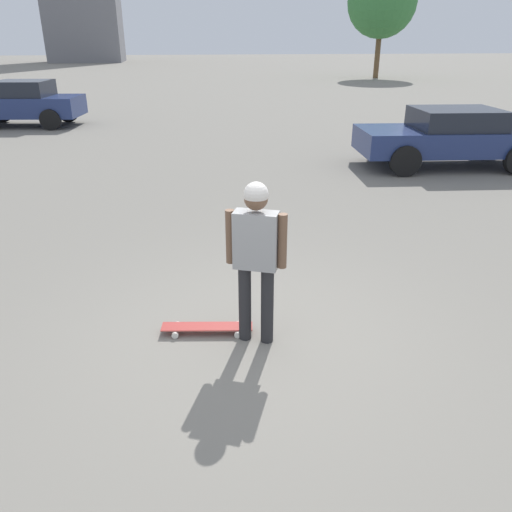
% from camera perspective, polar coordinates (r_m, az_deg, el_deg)
% --- Properties ---
extents(ground_plane, '(220.00, 220.00, 0.00)m').
position_cam_1_polar(ground_plane, '(5.38, 0.00, -9.47)').
color(ground_plane, gray).
extents(person, '(0.35, 0.57, 1.71)m').
position_cam_1_polar(person, '(4.89, 0.00, 0.94)').
color(person, '#262628').
rests_on(person, ground_plane).
extents(skateboard, '(0.35, 1.00, 0.08)m').
position_cam_1_polar(skateboard, '(5.47, -5.61, -8.11)').
color(skateboard, '#A5332D').
rests_on(skateboard, ground_plane).
extents(car_parked_near, '(2.38, 4.55, 1.41)m').
position_cam_1_polar(car_parked_near, '(13.47, 21.31, 12.65)').
color(car_parked_near, navy).
rests_on(car_parked_near, ground_plane).
extents(car_parked_far, '(2.51, 4.30, 1.59)m').
position_cam_1_polar(car_parked_far, '(20.70, -25.07, 15.58)').
color(car_parked_far, navy).
rests_on(car_parked_far, ground_plane).
extents(tree_distant, '(5.41, 5.41, 8.36)m').
position_cam_1_polar(tree_distant, '(45.07, 14.22, 26.32)').
color(tree_distant, brown).
rests_on(tree_distant, ground_plane).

